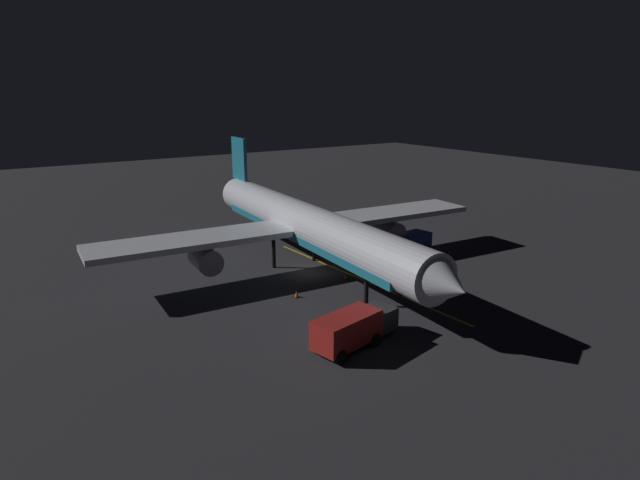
# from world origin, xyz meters

# --- Properties ---
(ground_plane) EXTENTS (180.00, 180.00, 0.20)m
(ground_plane) POSITION_xyz_m (0.00, 0.00, -0.10)
(ground_plane) COLOR #2B2B2F
(apron_guide_stripe) EXTENTS (1.35, 24.91, 0.01)m
(apron_guide_stripe) POSITION_xyz_m (-2.85, 4.00, 0.00)
(apron_guide_stripe) COLOR gold
(apron_guide_stripe) RESTS_ON ground_plane
(airliner) EXTENTS (37.45, 40.26, 10.95)m
(airliner) POSITION_xyz_m (-0.04, -0.63, 4.31)
(airliner) COLOR silver
(airliner) RESTS_ON ground_plane
(baggage_truck) EXTENTS (6.77, 3.38, 2.36)m
(baggage_truck) POSITION_xyz_m (5.48, 14.09, 1.24)
(baggage_truck) COLOR maroon
(baggage_truck) RESTS_ON ground_plane
(catering_truck) EXTENTS (6.13, 2.87, 2.18)m
(catering_truck) POSITION_xyz_m (-10.84, 1.31, 1.16)
(catering_truck) COLOR navy
(catering_truck) RESTS_ON ground_plane
(ground_crew_worker) EXTENTS (0.40, 0.40, 1.74)m
(ground_crew_worker) POSITION_xyz_m (-3.20, 9.04, 0.89)
(ground_crew_worker) COLOR black
(ground_crew_worker) RESTS_ON ground_plane
(traffic_cone_near_left) EXTENTS (0.50, 0.50, 0.55)m
(traffic_cone_near_left) POSITION_xyz_m (4.08, 4.74, 0.25)
(traffic_cone_near_left) COLOR #EA590F
(traffic_cone_near_left) RESTS_ON ground_plane
(traffic_cone_near_right) EXTENTS (0.50, 0.50, 0.55)m
(traffic_cone_near_right) POSITION_xyz_m (-1.72, 3.45, 0.25)
(traffic_cone_near_right) COLOR #EA590F
(traffic_cone_near_right) RESTS_ON ground_plane
(traffic_cone_under_wing) EXTENTS (0.50, 0.50, 0.55)m
(traffic_cone_under_wing) POSITION_xyz_m (-6.71, 4.09, 0.25)
(traffic_cone_under_wing) COLOR #EA590F
(traffic_cone_under_wing) RESTS_ON ground_plane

